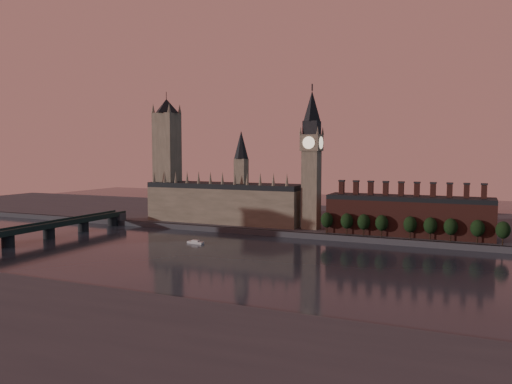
{
  "coord_description": "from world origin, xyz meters",
  "views": [
    {
      "loc": [
        120.89,
        -244.94,
        61.35
      ],
      "look_at": [
        -10.77,
        55.0,
        34.93
      ],
      "focal_mm": 35.0,
      "sensor_mm": 36.0,
      "label": 1
    }
  ],
  "objects_px": {
    "big_ben": "(312,158)",
    "river_boat": "(196,242)",
    "victoria_tower": "(167,155)",
    "westminster_bridge": "(26,232)"
  },
  "relations": [
    {
      "from": "big_ben",
      "to": "river_boat",
      "type": "distance_m",
      "value": 106.52
    },
    {
      "from": "victoria_tower",
      "to": "river_boat",
      "type": "xyz_separation_m",
      "value": [
        71.0,
        -73.84,
        -58.17
      ]
    },
    {
      "from": "victoria_tower",
      "to": "big_ben",
      "type": "xyz_separation_m",
      "value": [
        130.0,
        -5.0,
        -2.26
      ]
    },
    {
      "from": "westminster_bridge",
      "to": "river_boat",
      "type": "bearing_deg",
      "value": 22.48
    },
    {
      "from": "victoria_tower",
      "to": "westminster_bridge",
      "type": "bearing_deg",
      "value": -106.56
    },
    {
      "from": "westminster_bridge",
      "to": "river_boat",
      "type": "distance_m",
      "value": 114.9
    },
    {
      "from": "victoria_tower",
      "to": "westminster_bridge",
      "type": "relative_size",
      "value": 0.54
    },
    {
      "from": "victoria_tower",
      "to": "river_boat",
      "type": "bearing_deg",
      "value": -46.12
    },
    {
      "from": "big_ben",
      "to": "river_boat",
      "type": "height_order",
      "value": "big_ben"
    },
    {
      "from": "big_ben",
      "to": "westminster_bridge",
      "type": "distance_m",
      "value": 205.83
    }
  ]
}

